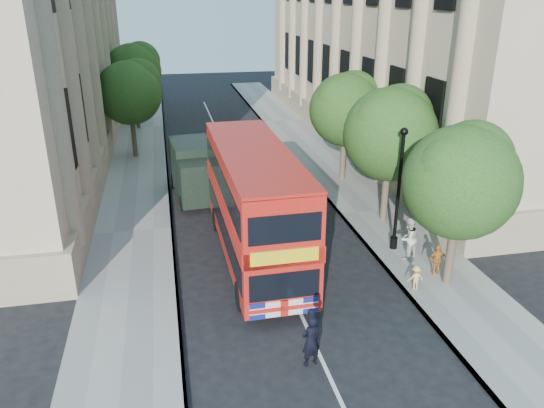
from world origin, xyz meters
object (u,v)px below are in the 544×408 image
woman_pedestrian (408,238)px  lamp_post (398,195)px  police_constable (311,341)px  double_decker_bus (255,202)px  box_van (195,172)px

woman_pedestrian → lamp_post: bearing=-106.5°
police_constable → double_decker_bus: bearing=-101.6°
woman_pedestrian → box_van: bearing=-74.3°
police_constable → box_van: bearing=-96.1°
police_constable → woman_pedestrian: bearing=-150.7°
double_decker_bus → lamp_post: bearing=-4.8°
lamp_post → box_van: (-7.66, 7.94, -1.12)m
double_decker_bus → police_constable: size_ratio=5.98×
lamp_post → box_van: bearing=134.0°
lamp_post → police_constable: 8.52m
police_constable → woman_pedestrian: woman_pedestrian is taller
box_van → police_constable: (2.27, -14.31, -0.57)m
woman_pedestrian → double_decker_bus: bearing=-38.3°
box_van → woman_pedestrian: 11.84m
lamp_post → double_decker_bus: bearing=176.0°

